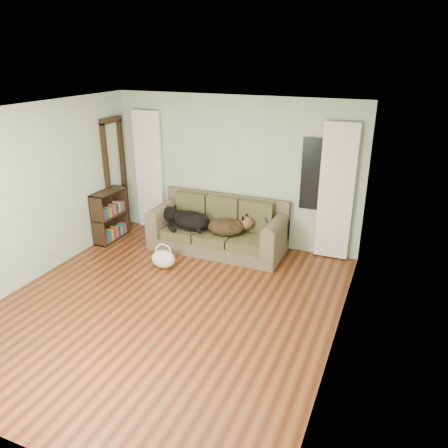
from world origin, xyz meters
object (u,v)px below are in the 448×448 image
at_px(tote_bag, 163,258).
at_px(sofa, 217,225).
at_px(dog_shepherd, 228,227).
at_px(bookshelf, 110,214).
at_px(dog_black_lab, 189,221).

bearing_deg(tote_bag, sofa, 61.87).
xyz_separation_m(dog_shepherd, bookshelf, (-2.23, -0.29, 0.01)).
distance_m(dog_black_lab, tote_bag, 0.95).
relative_size(sofa, dog_black_lab, 3.18).
height_order(sofa, tote_bag, sofa).
distance_m(sofa, bookshelf, 2.02).
distance_m(sofa, dog_black_lab, 0.51).
bearing_deg(dog_black_lab, sofa, 27.74).
distance_m(dog_shepherd, bookshelf, 2.24).
distance_m(dog_black_lab, dog_shepherd, 0.74).
xyz_separation_m(sofa, dog_shepherd, (0.24, -0.06, 0.04)).
bearing_deg(sofa, dog_shepherd, -14.60).
height_order(dog_black_lab, tote_bag, dog_black_lab).
relative_size(sofa, bookshelf, 2.49).
bearing_deg(dog_shepherd, sofa, -24.18).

